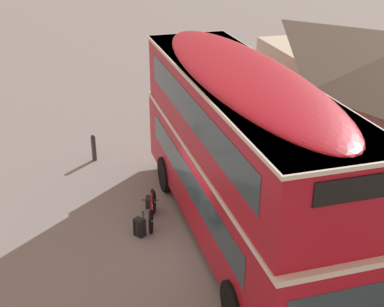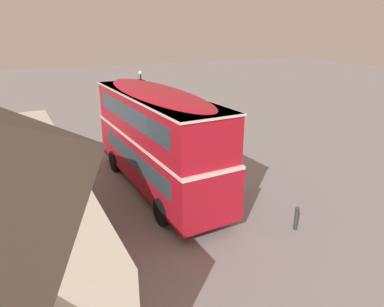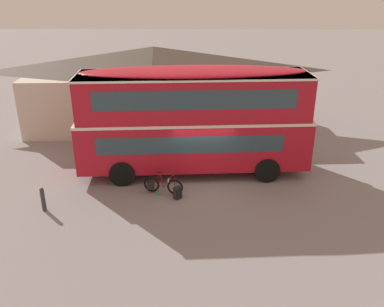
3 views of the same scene
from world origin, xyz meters
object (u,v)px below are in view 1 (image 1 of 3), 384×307
Objects in this scene: water_bottle_green_metal at (143,216)px; kerb_bollard at (94,147)px; backpack_on_ground at (140,226)px; double_decker_bus at (239,149)px; touring_bicycle at (152,210)px.

kerb_bollard is (-4.26, -1.18, 0.37)m from water_bottle_green_metal.
kerb_bollard reaches higher than backpack_on_ground.
water_bottle_green_metal is at bearing 15.43° from kerb_bollard.
double_decker_bus is 3.51m from backpack_on_ground.
touring_bicycle is (-1.30, -2.09, -2.27)m from double_decker_bus.
double_decker_bus is at bearing 31.73° from kerb_bollard.
double_decker_bus is at bearing 58.08° from touring_bicycle.
kerb_bollard is at bearing -161.98° from touring_bicycle.
water_bottle_green_metal is at bearing -121.27° from double_decker_bus.
touring_bicycle is at bearing 18.02° from kerb_bollard.
double_decker_bus is 38.86× the size of water_bottle_green_metal.
touring_bicycle reaches higher than water_bottle_green_metal.
double_decker_bus is at bearing 58.73° from water_bottle_green_metal.
touring_bicycle is at bearing -121.92° from double_decker_bus.
double_decker_bus is 3.35m from touring_bicycle.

